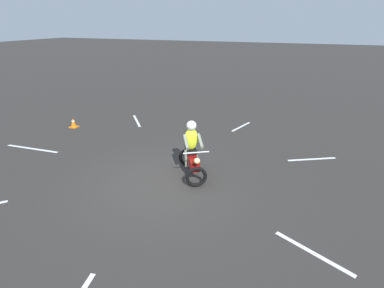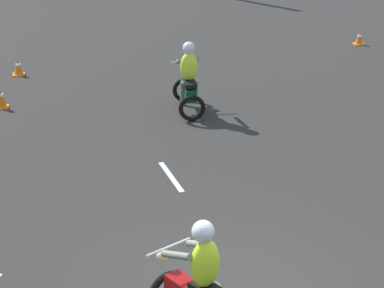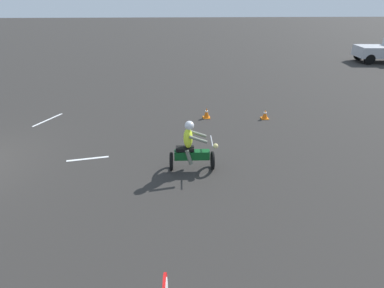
{
  "view_description": "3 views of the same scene",
  "coord_description": "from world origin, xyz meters",
  "views": [
    {
      "loc": [
        -3.45,
        6.48,
        4.22
      ],
      "look_at": [
        -0.61,
        -0.77,
        1.0
      ],
      "focal_mm": 28.0,
      "sensor_mm": 36.0,
      "label": 1
    },
    {
      "loc": [
        -1.76,
        -8.56,
        5.87
      ],
      "look_at": [
        -0.12,
        3.38,
        0.9
      ],
      "focal_mm": 70.0,
      "sensor_mm": 36.0,
      "label": 2
    },
    {
      "loc": [
        8.5,
        7.18,
        5.09
      ],
      "look_at": [
        0.36,
        7.52,
        0.9
      ],
      "focal_mm": 28.0,
      "sensor_mm": 36.0,
      "label": 3
    }
  ],
  "objects": [
    {
      "name": "lane_stripe_nw",
      "position": [
        -3.97,
        1.32,
        0.0
      ],
      "size": [
        1.51,
        0.81,
        0.01
      ],
      "primitive_type": "cube",
      "rotation": [
        0.0,
        0.0,
        4.26
      ],
      "color": "silver",
      "rests_on": "ground"
    },
    {
      "name": "traffic_cone_near_left",
      "position": [
        -3.93,
        8.34,
        0.23
      ],
      "size": [
        0.32,
        0.32,
        0.47
      ],
      "color": "orange",
      "rests_on": "ground"
    },
    {
      "name": "motorcycle_rider_background",
      "position": [
        0.36,
        7.48,
        0.73
      ],
      "size": [
        0.7,
        1.51,
        1.66
      ],
      "rotation": [
        0.0,
        0.0,
        6.27
      ],
      "color": "black",
      "rests_on": "ground"
    },
    {
      "name": "lane_stripe_n",
      "position": [
        -0.43,
        4.01,
        0.0
      ],
      "size": [
        0.35,
        1.37,
        0.01
      ],
      "primitive_type": "cube",
      "rotation": [
        0.0,
        0.0,
        3.32
      ],
      "color": "silver",
      "rests_on": "ground"
    },
    {
      "name": "traffic_cone_mid_center",
      "position": [
        -3.73,
        10.93,
        0.2
      ],
      "size": [
        0.32,
        0.32,
        0.42
      ],
      "color": "orange",
      "rests_on": "ground"
    }
  ]
}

